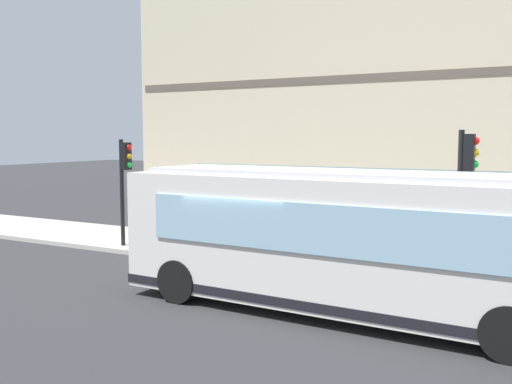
# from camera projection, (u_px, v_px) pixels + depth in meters

# --- Properties ---
(ground) EXTENTS (120.00, 120.00, 0.00)m
(ground) POSITION_uv_depth(u_px,v_px,m) (257.00, 301.00, 13.32)
(ground) COLOR #2D2D30
(sidewalk_curb) EXTENTS (3.76, 40.00, 0.15)m
(sidewalk_curb) POSITION_uv_depth(u_px,v_px,m) (328.00, 261.00, 17.22)
(sidewalk_curb) COLOR #B2ADA3
(sidewalk_curb) RESTS_ON ground
(building_corner) EXTENTS (8.80, 17.08, 10.25)m
(building_corner) POSITION_uv_depth(u_px,v_px,m) (390.00, 102.00, 22.20)
(building_corner) COLOR beige
(building_corner) RESTS_ON ground
(city_bus_nearside) EXTENTS (2.84, 10.11, 3.07)m
(city_bus_nearside) POSITION_uv_depth(u_px,v_px,m) (345.00, 242.00, 12.26)
(city_bus_nearside) COLOR silver
(city_bus_nearside) RESTS_ON ground
(traffic_light_near_corner) EXTENTS (0.32, 0.49, 3.81)m
(traffic_light_near_corner) POSITION_uv_depth(u_px,v_px,m) (465.00, 177.00, 14.00)
(traffic_light_near_corner) COLOR black
(traffic_light_near_corner) RESTS_ON sidewalk_curb
(traffic_light_down_block) EXTENTS (0.32, 0.49, 3.55)m
(traffic_light_down_block) POSITION_uv_depth(u_px,v_px,m) (125.00, 172.00, 19.07)
(traffic_light_down_block) COLOR black
(traffic_light_down_block) RESTS_ON sidewalk_curb
(fire_hydrant) EXTENTS (0.35, 0.35, 0.74)m
(fire_hydrant) POSITION_uv_depth(u_px,v_px,m) (507.00, 271.00, 14.11)
(fire_hydrant) COLOR yellow
(fire_hydrant) RESTS_ON sidewalk_curb
(pedestrian_walking_along_curb) EXTENTS (0.32, 0.32, 1.62)m
(pedestrian_walking_along_curb) POSITION_uv_depth(u_px,v_px,m) (225.00, 225.00, 17.64)
(pedestrian_walking_along_curb) COLOR #3359A5
(pedestrian_walking_along_curb) RESTS_ON sidewalk_curb
(pedestrian_near_hydrant) EXTENTS (0.32, 0.32, 1.67)m
(pedestrian_near_hydrant) POSITION_uv_depth(u_px,v_px,m) (271.00, 222.00, 18.10)
(pedestrian_near_hydrant) COLOR #3F8C4C
(pedestrian_near_hydrant) RESTS_ON sidewalk_curb
(newspaper_vending_box) EXTENTS (0.44, 0.43, 0.90)m
(newspaper_vending_box) POSITION_uv_depth(u_px,v_px,m) (436.00, 248.00, 16.52)
(newspaper_vending_box) COLOR #263F99
(newspaper_vending_box) RESTS_ON sidewalk_curb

